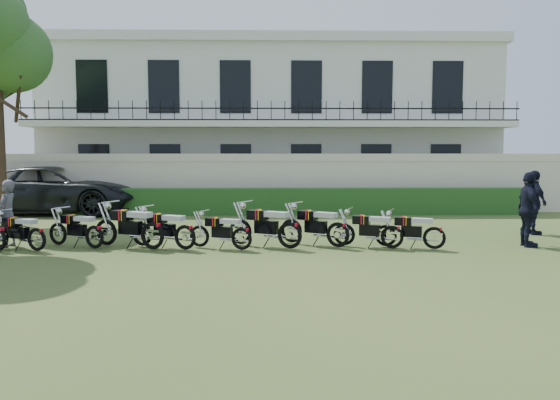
{
  "coord_description": "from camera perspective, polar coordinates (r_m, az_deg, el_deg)",
  "views": [
    {
      "loc": [
        -0.11,
        -13.32,
        2.39
      ],
      "look_at": [
        0.2,
        1.39,
        1.08
      ],
      "focal_mm": 35.0,
      "sensor_mm": 36.0,
      "label": 1
    }
  ],
  "objects": [
    {
      "name": "motorcycle_2",
      "position": [
        14.08,
        -18.83,
        -3.1
      ],
      "size": [
        1.63,
        0.89,
        0.97
      ],
      "rotation": [
        0.0,
        0.0,
        1.11
      ],
      "color": "black",
      "rests_on": "ground"
    },
    {
      "name": "motorcycle_1",
      "position": [
        14.2,
        -24.09,
        -3.24
      ],
      "size": [
        1.64,
        0.82,
        0.95
      ],
      "rotation": [
        0.0,
        0.0,
        1.17
      ],
      "color": "black",
      "rests_on": "ground"
    },
    {
      "name": "inspector",
      "position": [
        15.17,
        -26.6,
        -1.29
      ],
      "size": [
        0.44,
        0.63,
        1.68
      ],
      "primitive_type": "imported",
      "rotation": [
        0.0,
        0.0,
        -1.63
      ],
      "color": "#5A5A5F",
      "rests_on": "ground"
    },
    {
      "name": "hedge",
      "position": [
        20.64,
        1.88,
        -0.15
      ],
      "size": [
        18.0,
        0.6,
        1.0
      ],
      "primitive_type": "cube",
      "color": "#234E1B",
      "rests_on": "ground"
    },
    {
      "name": "ground",
      "position": [
        13.53,
        -0.73,
        -5.06
      ],
      "size": [
        100.0,
        100.0,
        0.0
      ],
      "primitive_type": "plane",
      "color": "#365020",
      "rests_on": "ground"
    },
    {
      "name": "motorcycle_8",
      "position": [
        13.63,
        11.65,
        -3.22
      ],
      "size": [
        1.67,
        0.79,
        0.96
      ],
      "rotation": [
        0.0,
        0.0,
        1.2
      ],
      "color": "black",
      "rests_on": "ground"
    },
    {
      "name": "motorcycle_7",
      "position": [
        13.53,
        6.08,
        -2.98
      ],
      "size": [
        1.69,
        1.15,
        1.07
      ],
      "rotation": [
        0.0,
        0.0,
        0.99
      ],
      "color": "black",
      "rests_on": "ground"
    },
    {
      "name": "officer_5",
      "position": [
        17.26,
        24.97,
        -0.24
      ],
      "size": [
        0.59,
        1.13,
        1.85
      ],
      "primitive_type": "imported",
      "rotation": [
        0.0,
        0.0,
        1.7
      ],
      "color": "black",
      "rests_on": "ground"
    },
    {
      "name": "motorcycle_5",
      "position": [
        13.16,
        -4.02,
        -3.48
      ],
      "size": [
        1.6,
        0.78,
        0.92
      ],
      "rotation": [
        0.0,
        0.0,
        1.18
      ],
      "color": "black",
      "rests_on": "ground"
    },
    {
      "name": "motorcycle_3",
      "position": [
        13.53,
        -13.2,
        -2.97
      ],
      "size": [
        1.93,
        1.0,
        1.13
      ],
      "rotation": [
        0.0,
        0.0,
        1.14
      ],
      "color": "black",
      "rests_on": "ground"
    },
    {
      "name": "officer_2",
      "position": [
        14.98,
        24.52,
        -0.9
      ],
      "size": [
        0.56,
        1.14,
        1.88
      ],
      "primitive_type": "imported",
      "rotation": [
        0.0,
        0.0,
        1.47
      ],
      "color": "black",
      "rests_on": "ground"
    },
    {
      "name": "motorcycle_4",
      "position": [
        13.34,
        -9.88,
        -3.23
      ],
      "size": [
        1.74,
        0.93,
        1.03
      ],
      "rotation": [
        0.0,
        0.0,
        1.13
      ],
      "color": "black",
      "rests_on": "ground"
    },
    {
      "name": "building",
      "position": [
        27.31,
        -0.99,
        7.88
      ],
      "size": [
        20.4,
        9.6,
        7.4
      ],
      "color": "silver",
      "rests_on": "ground"
    },
    {
      "name": "motorcycle_6",
      "position": [
        13.26,
        1.03,
        -3.01
      ],
      "size": [
        1.86,
        1.07,
        1.12
      ],
      "rotation": [
        0.0,
        0.0,
        1.08
      ],
      "color": "black",
      "rests_on": "ground"
    },
    {
      "name": "motorcycle_9",
      "position": [
        13.75,
        15.85,
        -3.28
      ],
      "size": [
        1.63,
        0.76,
        0.94
      ],
      "rotation": [
        0.0,
        0.0,
        1.21
      ],
      "color": "black",
      "rests_on": "ground"
    },
    {
      "name": "perimeter_wall",
      "position": [
        21.36,
        -0.91,
        1.83
      ],
      "size": [
        30.0,
        0.35,
        2.3
      ],
      "color": "beige",
      "rests_on": "ground"
    },
    {
      "name": "suv",
      "position": [
        22.67,
        -22.27,
        0.98
      ],
      "size": [
        6.64,
        3.22,
        1.82
      ],
      "primitive_type": "imported",
      "rotation": [
        0.0,
        0.0,
        1.54
      ],
      "color": "black",
      "rests_on": "ground"
    }
  ]
}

